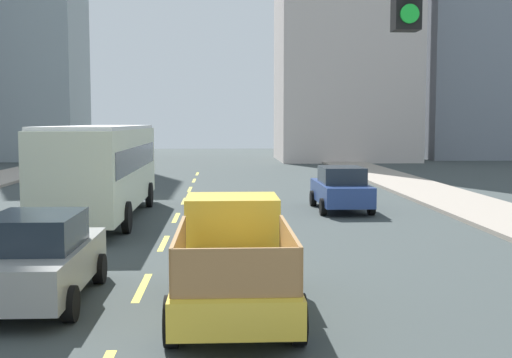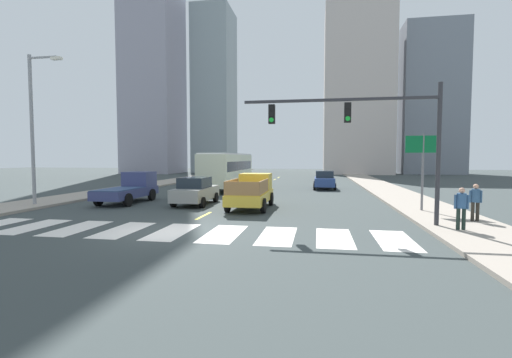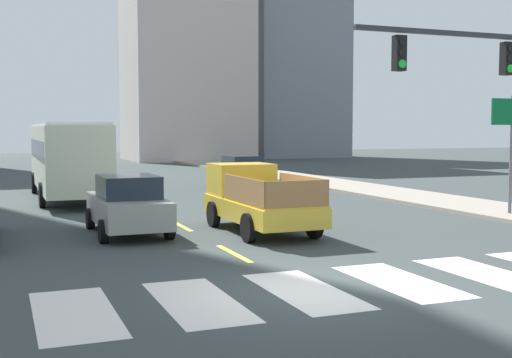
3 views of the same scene
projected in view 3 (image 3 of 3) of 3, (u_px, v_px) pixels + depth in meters
The scene contains 22 objects.
ground_plane at pixel (304, 291), 12.34m from camera, with size 160.00×160.00×0.00m, color #373F3F.
sidewalk_right at pixel (360, 188), 33.31m from camera, with size 3.56×110.00×0.15m, color gray.
crosswalk_stripe_2 at pixel (75, 313), 10.81m from camera, with size 1.30×3.33×0.01m, color silver.
crosswalk_stripe_3 at pixel (197, 301), 11.57m from camera, with size 1.30×3.33×0.01m, color silver.
crosswalk_stripe_4 at pixel (304, 290), 12.34m from camera, with size 1.30×3.33×0.01m, color silver.
crosswalk_stripe_5 at pixel (399, 281), 13.10m from camera, with size 1.30×3.33×0.01m, color silver.
crosswalk_stripe_6 at pixel (484, 273), 13.86m from camera, with size 1.30×3.33×0.01m, color silver.
lane_dash_0 at pixel (234, 253), 16.05m from camera, with size 0.16×2.40×0.01m, color yellow.
lane_dash_1 at pixel (181, 226), 20.69m from camera, with size 0.16×2.40×0.01m, color yellow.
lane_dash_2 at pixel (148, 208), 25.34m from camera, with size 0.16×2.40×0.01m, color yellow.
lane_dash_3 at pixel (125, 196), 29.98m from camera, with size 0.16×2.40×0.01m, color yellow.
lane_dash_4 at pixel (108, 187), 34.62m from camera, with size 0.16×2.40×0.01m, color yellow.
lane_dash_5 at pixel (95, 181), 39.26m from camera, with size 0.16×2.40×0.01m, color yellow.
lane_dash_6 at pixel (85, 175), 43.91m from camera, with size 0.16×2.40×0.01m, color yellow.
lane_dash_7 at pixel (77, 171), 48.55m from camera, with size 0.16×2.40×0.01m, color yellow.
pickup_stakebed at pixel (256, 199), 19.76m from camera, with size 2.18×5.20×1.96m.
city_bus at pixel (67, 155), 28.65m from camera, with size 2.72×10.80×3.32m.
sedan_near_right at pixel (128, 205), 19.02m from camera, with size 2.02×4.40×1.72m.
sedan_near_left at pixel (242, 172), 33.74m from camera, with size 2.02×4.40×1.72m.
direction_sign_green at pixel (511, 130), 22.49m from camera, with size 1.70×0.12×4.20m.
block_mid_left at pixel (186, 15), 66.19m from camera, with size 11.80×10.24×29.28m, color beige.
block_mid_right at pixel (295, 38), 72.97m from camera, with size 10.52×7.71×26.68m, color gray.
Camera 3 is at (-5.28, -10.98, 3.02)m, focal length 45.98 mm.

